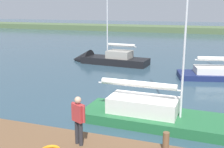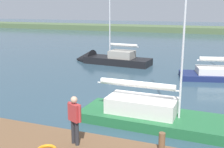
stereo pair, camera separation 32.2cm
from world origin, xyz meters
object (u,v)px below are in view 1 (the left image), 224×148
Objects in this scene: sailboat_far_left at (103,61)px; person_on_dock at (78,117)px; mooring_post_far at (166,141)px; sailboat_mid_channel at (210,127)px.

sailboat_far_left is 17.42m from person_on_dock.
sailboat_mid_channel reaches higher than mooring_post_far.
person_on_dock is (2.90, 0.59, 0.69)m from mooring_post_far.
mooring_post_far is 17.97m from sailboat_far_left.
sailboat_mid_channel is at bearing 132.74° from sailboat_far_left.
sailboat_far_left reaches higher than person_on_dock.
sailboat_mid_channel reaches higher than sailboat_far_left.
sailboat_far_left is 4.82× the size of person_on_dock.
mooring_post_far is 0.37× the size of person_on_dock.
sailboat_mid_channel is (-9.77, 12.62, -0.05)m from sailboat_far_left.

